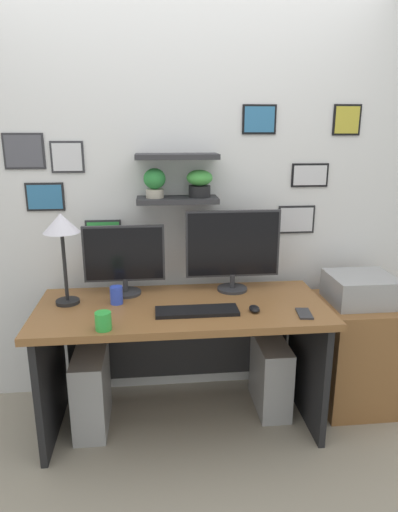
{
  "coord_description": "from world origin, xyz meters",
  "views": [
    {
      "loc": [
        -0.14,
        -2.3,
        1.69
      ],
      "look_at": [
        0.1,
        0.05,
        1.02
      ],
      "focal_mm": 31.34,
      "sensor_mm": 36.0,
      "label": 1
    }
  ],
  "objects_px": {
    "cell_phone": "(304,314)",
    "printer": "(361,289)",
    "pen_cup": "(116,295)",
    "desk": "(182,336)",
    "computer_tower_right": "(270,375)",
    "monitor_left": "(124,258)",
    "computer_tower_left": "(92,390)",
    "computer_mouse": "(254,309)",
    "monitor_right": "(233,248)",
    "keyboard": "(197,311)",
    "desk_lamp": "(62,231)",
    "drawer_cabinet": "(354,353)",
    "coffee_mug": "(103,321)"
  },
  "relations": [
    {
      "from": "cell_phone",
      "to": "printer",
      "type": "relative_size",
      "value": 0.37
    },
    {
      "from": "cell_phone",
      "to": "pen_cup",
      "type": "relative_size",
      "value": 1.4
    },
    {
      "from": "desk",
      "to": "computer_tower_right",
      "type": "distance_m",
      "value": 0.64
    },
    {
      "from": "monitor_left",
      "to": "cell_phone",
      "type": "relative_size",
      "value": 3.35
    },
    {
      "from": "monitor_left",
      "to": "computer_tower_left",
      "type": "distance_m",
      "value": 0.79
    },
    {
      "from": "computer_mouse",
      "to": "printer",
      "type": "xyz_separation_m",
      "value": [
        0.71,
        0.24,
        -0.0
      ]
    },
    {
      "from": "monitor_right",
      "to": "cell_phone",
      "type": "height_order",
      "value": "monitor_right"
    },
    {
      "from": "keyboard",
      "to": "computer_tower_left",
      "type": "relative_size",
      "value": 0.95
    },
    {
      "from": "keyboard",
      "to": "monitor_left",
      "type": "bearing_deg",
      "value": 139.49
    },
    {
      "from": "monitor_left",
      "to": "desk_lamp",
      "type": "height_order",
      "value": "desk_lamp"
    },
    {
      "from": "monitor_left",
      "to": "computer_mouse",
      "type": "height_order",
      "value": "monitor_left"
    },
    {
      "from": "monitor_right",
      "to": "drawer_cabinet",
      "type": "distance_m",
      "value": 1.03
    },
    {
      "from": "monitor_left",
      "to": "computer_tower_right",
      "type": "distance_m",
      "value": 1.15
    },
    {
      "from": "desk_lamp",
      "to": "pen_cup",
      "type": "bearing_deg",
      "value": -6.61
    },
    {
      "from": "computer_mouse",
      "to": "desk_lamp",
      "type": "bearing_deg",
      "value": 167.7
    },
    {
      "from": "computer_tower_right",
      "to": "computer_mouse",
      "type": "bearing_deg",
      "value": -126.5
    },
    {
      "from": "keyboard",
      "to": "drawer_cabinet",
      "type": "xyz_separation_m",
      "value": [
        1.01,
        0.23,
        -0.42
      ]
    },
    {
      "from": "keyboard",
      "to": "coffee_mug",
      "type": "height_order",
      "value": "coffee_mug"
    },
    {
      "from": "coffee_mug",
      "to": "monitor_right",
      "type": "bearing_deg",
      "value": 34.41
    },
    {
      "from": "cell_phone",
      "to": "drawer_cabinet",
      "type": "relative_size",
      "value": 0.21
    },
    {
      "from": "computer_tower_left",
      "to": "computer_tower_right",
      "type": "xyz_separation_m",
      "value": [
        1.08,
        0.08,
        -0.01
      ]
    },
    {
      "from": "desk_lamp",
      "to": "coffee_mug",
      "type": "bearing_deg",
      "value": -57.41
    },
    {
      "from": "pen_cup",
      "to": "printer",
      "type": "xyz_separation_m",
      "value": [
        1.45,
        0.05,
        -0.04
      ]
    },
    {
      "from": "drawer_cabinet",
      "to": "keyboard",
      "type": "bearing_deg",
      "value": -167.25
    },
    {
      "from": "desk",
      "to": "desk_lamp",
      "type": "height_order",
      "value": "desk_lamp"
    },
    {
      "from": "desk_lamp",
      "to": "printer",
      "type": "bearing_deg",
      "value": 0.69
    },
    {
      "from": "cell_phone",
      "to": "computer_tower_right",
      "type": "height_order",
      "value": "cell_phone"
    },
    {
      "from": "drawer_cabinet",
      "to": "desk",
      "type": "bearing_deg",
      "value": -176.9
    },
    {
      "from": "drawer_cabinet",
      "to": "computer_tower_left",
      "type": "relative_size",
      "value": 1.46
    },
    {
      "from": "keyboard",
      "to": "desk_lamp",
      "type": "relative_size",
      "value": 0.86
    },
    {
      "from": "monitor_right",
      "to": "printer",
      "type": "xyz_separation_m",
      "value": [
        0.77,
        -0.1,
        -0.25
      ]
    },
    {
      "from": "printer",
      "to": "computer_tower_right",
      "type": "distance_m",
      "value": 0.76
    },
    {
      "from": "pen_cup",
      "to": "computer_tower_left",
      "type": "height_order",
      "value": "pen_cup"
    },
    {
      "from": "monitor_right",
      "to": "drawer_cabinet",
      "type": "relative_size",
      "value": 0.82
    },
    {
      "from": "desk_lamp",
      "to": "pen_cup",
      "type": "xyz_separation_m",
      "value": [
        0.27,
        -0.03,
        -0.37
      ]
    },
    {
      "from": "desk",
      "to": "coffee_mug",
      "type": "relative_size",
      "value": 17.8
    },
    {
      "from": "keyboard",
      "to": "computer_tower_right",
      "type": "height_order",
      "value": "keyboard"
    },
    {
      "from": "coffee_mug",
      "to": "printer",
      "type": "distance_m",
      "value": 1.54
    },
    {
      "from": "monitor_right",
      "to": "desk_lamp",
      "type": "bearing_deg",
      "value": -172.53
    },
    {
      "from": "desk_lamp",
      "to": "pen_cup",
      "type": "distance_m",
      "value": 0.46
    },
    {
      "from": "monitor_right",
      "to": "drawer_cabinet",
      "type": "height_order",
      "value": "monitor_right"
    },
    {
      "from": "keyboard",
      "to": "computer_tower_left",
      "type": "distance_m",
      "value": 0.81
    },
    {
      "from": "pen_cup",
      "to": "computer_tower_right",
      "type": "height_order",
      "value": "pen_cup"
    },
    {
      "from": "keyboard",
      "to": "cell_phone",
      "type": "bearing_deg",
      "value": -8.06
    },
    {
      "from": "desk",
      "to": "cell_phone",
      "type": "xyz_separation_m",
      "value": [
        0.63,
        -0.25,
        0.22
      ]
    },
    {
      "from": "keyboard",
      "to": "coffee_mug",
      "type": "xyz_separation_m",
      "value": [
        -0.47,
        -0.16,
        0.04
      ]
    },
    {
      "from": "monitor_right",
      "to": "drawer_cabinet",
      "type": "xyz_separation_m",
      "value": [
        0.77,
        -0.1,
        -0.67
      ]
    },
    {
      "from": "monitor_left",
      "to": "desk_lamp",
      "type": "distance_m",
      "value": 0.39
    },
    {
      "from": "monitor_right",
      "to": "cell_phone",
      "type": "xyz_separation_m",
      "value": [
        0.31,
        -0.41,
        -0.26
      ]
    },
    {
      "from": "cell_phone",
      "to": "drawer_cabinet",
      "type": "distance_m",
      "value": 0.69
    }
  ]
}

